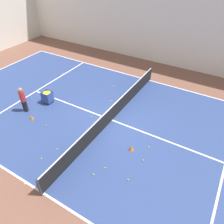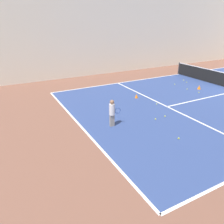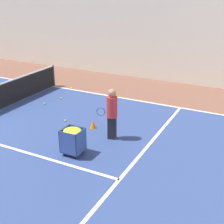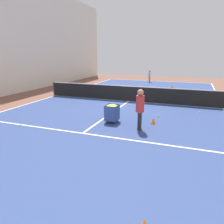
{
  "view_description": "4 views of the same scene",
  "coord_description": "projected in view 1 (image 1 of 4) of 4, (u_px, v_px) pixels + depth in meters",
  "views": [
    {
      "loc": [
        -8.61,
        -5.15,
        8.28
      ],
      "look_at": [
        0.0,
        0.0,
        0.61
      ],
      "focal_mm": 35.0,
      "sensor_mm": 36.0,
      "label": 1
    },
    {
      "loc": [
        8.61,
        -14.49,
        4.54
      ],
      "look_at": [
        0.65,
        -10.22,
        0.7
      ],
      "focal_mm": 35.0,
      "sensor_mm": 36.0,
      "label": 2
    },
    {
      "loc": [
        6.02,
        9.2,
        4.58
      ],
      "look_at": [
        -1.97,
        5.11,
        0.92
      ],
      "focal_mm": 50.0,
      "sensor_mm": 36.0,
      "label": 3
    },
    {
      "loc": [
        -3.91,
        13.44,
        3.03
      ],
      "look_at": [
        -0.57,
        4.56,
        0.48
      ],
      "focal_mm": 35.0,
      "sensor_mm": 36.0,
      "label": 4
    }
  ],
  "objects": [
    {
      "name": "line_centre_service",
      "position": [
        112.0,
        120.0,
        13.0
      ],
      "size": [
        0.1,
        12.65,
        0.0
      ],
      "primitive_type": "cube",
      "color": "white",
      "rests_on": "ground"
    },
    {
      "name": "line_service_far",
      "position": [
        36.0,
        91.0,
        15.57
      ],
      "size": [
        11.25,
        0.1,
        0.0
      ],
      "primitive_type": "cube",
      "color": "white",
      "rests_on": "ground"
    },
    {
      "name": "line_sideline_left",
      "position": [
        43.0,
        193.0,
        9.16
      ],
      "size": [
        0.1,
        23.01,
        0.0
      ],
      "primitive_type": "cube",
      "color": "white",
      "rests_on": "ground"
    },
    {
      "name": "tennis_net",
      "position": [
        112.0,
        113.0,
        12.68
      ],
      "size": [
        11.55,
        0.1,
        1.02
      ],
      "color": "#2D2D33",
      "rests_on": "ground"
    },
    {
      "name": "tennis_ball_7",
      "position": [
        143.0,
        160.0,
        10.53
      ],
      "size": [
        0.07,
        0.07,
        0.07
      ],
      "primitive_type": "sphere",
      "color": "yellow",
      "rests_on": "ground"
    },
    {
      "name": "tennis_ball_3",
      "position": [
        114.0,
        86.0,
        16.07
      ],
      "size": [
        0.07,
        0.07,
        0.07
      ],
      "primitive_type": "sphere",
      "color": "yellow",
      "rests_on": "ground"
    },
    {
      "name": "tennis_ball_13",
      "position": [
        110.0,
        101.0,
        14.57
      ],
      "size": [
        0.07,
        0.07,
        0.07
      ],
      "primitive_type": "sphere",
      "color": "yellow",
      "rests_on": "ground"
    },
    {
      "name": "training_cone_1",
      "position": [
        131.0,
        148.0,
        11.02
      ],
      "size": [
        0.24,
        0.24,
        0.28
      ],
      "primitive_type": "cone",
      "color": "orange",
      "rests_on": "ground"
    },
    {
      "name": "tennis_ball_10",
      "position": [
        128.0,
        180.0,
        9.66
      ],
      "size": [
        0.07,
        0.07,
        0.07
      ],
      "primitive_type": "sphere",
      "color": "yellow",
      "rests_on": "ground"
    },
    {
      "name": "tennis_ball_8",
      "position": [
        25.0,
        184.0,
        9.48
      ],
      "size": [
        0.07,
        0.07,
        0.07
      ],
      "primitive_type": "sphere",
      "color": "yellow",
      "rests_on": "ground"
    },
    {
      "name": "tennis_ball_16",
      "position": [
        62.0,
        74.0,
        17.63
      ],
      "size": [
        0.07,
        0.07,
        0.07
      ],
      "primitive_type": "sphere",
      "color": "yellow",
      "rests_on": "ground"
    },
    {
      "name": "tennis_ball_1",
      "position": [
        105.0,
        168.0,
        10.16
      ],
      "size": [
        0.07,
        0.07,
        0.07
      ],
      "primitive_type": "sphere",
      "color": "yellow",
      "rests_on": "ground"
    },
    {
      "name": "training_cone_4",
      "position": [
        32.0,
        117.0,
        12.98
      ],
      "size": [
        0.22,
        0.22,
        0.3
      ],
      "primitive_type": "cone",
      "color": "orange",
      "rests_on": "ground"
    },
    {
      "name": "hall_enclosure_right",
      "position": [
        173.0,
        11.0,
        16.55
      ],
      "size": [
        0.15,
        30.07,
        8.68
      ],
      "color": "silver",
      "rests_on": "ground"
    },
    {
      "name": "tennis_ball_2",
      "position": [
        57.0,
        149.0,
        11.11
      ],
      "size": [
        0.07,
        0.07,
        0.07
      ],
      "primitive_type": "sphere",
      "color": "yellow",
      "rests_on": "ground"
    },
    {
      "name": "ground_plane",
      "position": [
        112.0,
        120.0,
        13.0
      ],
      "size": [
        33.77,
        33.77,
        0.0
      ],
      "primitive_type": "plane",
      "color": "brown"
    },
    {
      "name": "tennis_ball_0",
      "position": [
        148.0,
        147.0,
        11.22
      ],
      "size": [
        0.07,
        0.07,
        0.07
      ],
      "primitive_type": "sphere",
      "color": "yellow",
      "rests_on": "ground"
    },
    {
      "name": "line_sideline_right",
      "position": [
        149.0,
        80.0,
        16.83
      ],
      "size": [
        0.1,
        23.01,
        0.0
      ],
      "primitive_type": "cube",
      "color": "white",
      "rests_on": "ground"
    },
    {
      "name": "ball_cart",
      "position": [
        47.0,
        95.0,
        14.12
      ],
      "size": [
        0.55,
        0.58,
        0.82
      ],
      "color": "#2D478C",
      "rests_on": "ground"
    },
    {
      "name": "tennis_ball_18",
      "position": [
        46.0,
        126.0,
        12.56
      ],
      "size": [
        0.07,
        0.07,
        0.07
      ],
      "primitive_type": "sphere",
      "color": "yellow",
      "rests_on": "ground"
    },
    {
      "name": "tennis_ball_17",
      "position": [
        52.0,
        53.0,
        21.05
      ],
      "size": [
        0.07,
        0.07,
        0.07
      ],
      "primitive_type": "sphere",
      "color": "yellow",
      "rests_on": "ground"
    },
    {
      "name": "tennis_ball_12",
      "position": [
        41.0,
        158.0,
        10.61
      ],
      "size": [
        0.07,
        0.07,
        0.07
      ],
      "primitive_type": "sphere",
      "color": "yellow",
      "rests_on": "ground"
    },
    {
      "name": "court_playing_area",
      "position": [
        112.0,
        120.0,
        13.0
      ],
      "size": [
        11.25,
        23.01,
        0.0
      ],
      "color": "navy",
      "rests_on": "ground"
    },
    {
      "name": "tennis_ball_11",
      "position": [
        91.0,
        117.0,
        13.2
      ],
      "size": [
        0.07,
        0.07,
        0.07
      ],
      "primitive_type": "sphere",
      "color": "yellow",
      "rests_on": "ground"
    },
    {
      "name": "tennis_ball_6",
      "position": [
        93.0,
        174.0,
        9.88
      ],
      "size": [
        0.07,
        0.07,
        0.07
      ],
      "primitive_type": "sphere",
      "color": "yellow",
      "rests_on": "ground"
    },
    {
      "name": "coach_at_net",
      "position": [
        23.0,
        98.0,
        13.15
      ],
      "size": [
        0.41,
        0.67,
        1.67
      ],
      "rotation": [
        0.0,
        0.0,
        -1.32
      ],
      "color": "black",
      "rests_on": "ground"
    }
  ]
}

